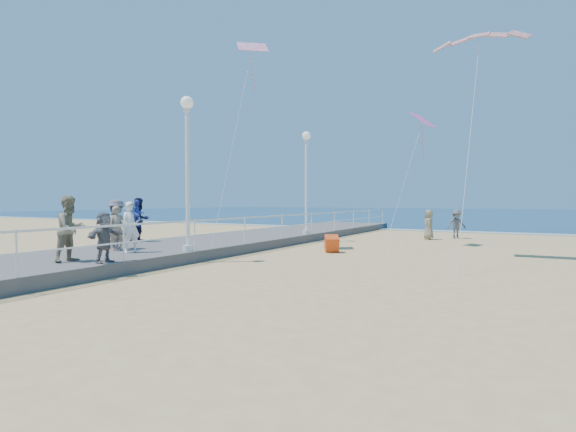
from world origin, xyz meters
The scene contains 20 objects.
ground centered at (0.00, 0.00, 0.00)m, with size 160.00×160.00×0.00m, color tan.
ocean centered at (0.00, 65.00, 0.01)m, with size 160.00×90.00×0.05m, color #0B2946.
surf_line centered at (0.00, 20.50, 0.03)m, with size 160.00×1.20×0.04m, color silver.
boardwalk centered at (-7.50, 0.00, 0.20)m, with size 5.00×44.00×0.40m, color slate.
railing centered at (-5.05, 0.00, 1.25)m, with size 0.05×42.00×0.55m.
lamp_post_mid centered at (-5.35, 0.00, 3.66)m, with size 0.44×0.44×5.32m.
lamp_post_far centered at (-5.35, 9.00, 3.66)m, with size 0.44×0.44×5.32m.
woman_holding_toddler centered at (-6.68, -1.30, 1.26)m, with size 0.62×0.41×1.71m, color white.
toddler_held centered at (-6.53, -1.15, 1.70)m, with size 0.44×0.34×0.91m, color #314CBA.
spectator_1 centered at (-6.43, -3.70, 1.34)m, with size 0.92×0.72×1.89m, color gray.
spectator_2 centered at (-7.97, -0.82, 1.29)m, with size 1.16×0.66×1.79m, color #5D5C61.
spectator_5 centered at (-5.40, -3.38, 1.12)m, with size 1.33×0.43×1.44m, color slate.
spectator_6 centered at (-7.58, -1.12, 1.18)m, with size 0.57×0.37×1.56m, color gray.
spectator_7 centered at (-9.60, 1.73, 1.33)m, with size 0.90×0.70×1.86m, color #171733.
beach_walker_a centered at (1.16, 14.86, 0.82)m, with size 1.06×0.61×1.63m, color #545559.
beach_walker_c centered at (-0.06, 13.43, 0.82)m, with size 0.80×0.52×1.64m, color #7D7456.
box_kite centered at (-2.22, 5.18, 0.30)m, with size 0.55×0.55×0.60m, color red.
kite_parafoil centered at (3.26, 5.69, 8.04)m, with size 3.33×0.90×0.30m, color red, non-canonical shape.
kite_diamond_pink centered at (0.39, 9.78, 5.93)m, with size 1.19×1.19×0.02m, color #DA50A9.
kite_diamond_redwhite centered at (-5.65, 4.47, 8.76)m, with size 1.27×1.27×0.02m, color #D51956.
Camera 1 is at (5.26, -11.79, 2.15)m, focal length 28.00 mm.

